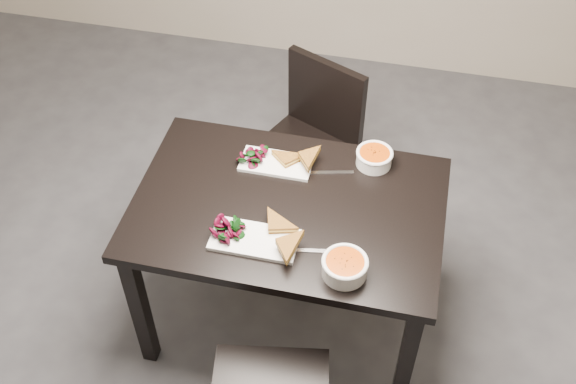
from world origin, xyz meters
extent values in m
plane|color=#47474C|center=(0.00, 0.00, 0.00)|extent=(5.00, 5.00, 0.00)
cube|color=black|center=(0.29, 0.43, 0.73)|extent=(1.20, 0.80, 0.04)
cube|color=black|center=(-0.25, 0.09, 0.35)|extent=(0.06, 0.06, 0.71)
cube|color=black|center=(0.83, 0.09, 0.35)|extent=(0.06, 0.06, 0.71)
cube|color=black|center=(-0.25, 0.77, 0.35)|extent=(0.06, 0.06, 0.71)
cube|color=black|center=(0.83, 0.77, 0.35)|extent=(0.06, 0.06, 0.71)
cube|color=black|center=(0.16, -0.08, 0.21)|extent=(0.05, 0.05, 0.41)
cube|color=black|center=(0.21, 1.07, 0.43)|extent=(0.56, 0.56, 0.04)
cube|color=black|center=(-0.03, 0.98, 0.21)|extent=(0.05, 0.05, 0.41)
cube|color=black|center=(0.30, 0.83, 0.21)|extent=(0.05, 0.05, 0.41)
cube|color=black|center=(0.12, 1.31, 0.21)|extent=(0.05, 0.05, 0.41)
cube|color=black|center=(0.45, 1.16, 0.21)|extent=(0.05, 0.05, 0.41)
cube|color=black|center=(0.29, 1.24, 0.65)|extent=(0.40, 0.21, 0.40)
cube|color=white|center=(0.21, 0.22, 0.76)|extent=(0.32, 0.16, 0.02)
cylinder|color=white|center=(0.55, 0.15, 0.78)|extent=(0.16, 0.16, 0.06)
cylinder|color=#C63709|center=(0.55, 0.15, 0.81)|extent=(0.14, 0.14, 0.02)
torus|color=white|center=(0.55, 0.15, 0.82)|extent=(0.17, 0.17, 0.02)
cube|color=silver|center=(0.43, 0.23, 0.75)|extent=(0.18, 0.05, 0.00)
cube|color=white|center=(0.19, 0.64, 0.76)|extent=(0.29, 0.15, 0.01)
cylinder|color=white|center=(0.58, 0.73, 0.78)|extent=(0.15, 0.15, 0.06)
cylinder|color=#C63709|center=(0.58, 0.73, 0.80)|extent=(0.12, 0.12, 0.02)
torus|color=white|center=(0.58, 0.73, 0.81)|extent=(0.15, 0.15, 0.01)
cube|color=silver|center=(0.42, 0.64, 0.75)|extent=(0.18, 0.06, 0.00)
camera|label=1|loc=(0.69, -1.33, 2.71)|focal=43.04mm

